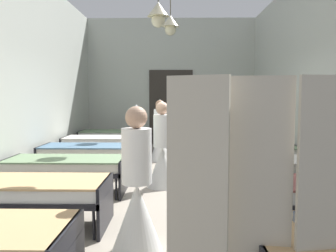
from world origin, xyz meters
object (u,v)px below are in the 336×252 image
nurse_far_aisle (162,157)px  bed_left_row_5 (114,135)px  bed_left_row_3 (88,152)px  patient_seated_primary (232,130)px  bed_left_row_1 (28,191)px  nurse_near_aisle (160,139)px  bed_right_row_1 (303,192)px  bed_right_row_2 (269,167)px  nurse_mid_aisle (137,200)px  patient_seated_secondary (334,192)px  bed_right_row_5 (228,136)px  bed_left_row_4 (103,142)px  bed_left_row_2 (66,166)px  privacy_screen (261,206)px  bed_right_row_4 (237,143)px  bed_right_row_3 (250,152)px

nurse_far_aisle → bed_left_row_5: bearing=51.1°
bed_left_row_3 → patient_seated_primary: bearing=1.9°
bed_left_row_1 → nurse_far_aisle: (1.54, 1.87, 0.09)m
bed_left_row_1 → nurse_near_aisle: nurse_near_aisle is taller
bed_right_row_1 → nurse_near_aisle: bearing=113.4°
bed_right_row_2 → bed_left_row_3: (-3.26, 1.46, 0.00)m
nurse_mid_aisle → patient_seated_secondary: size_ratio=1.86×
bed_right_row_5 → bed_right_row_1: bearing=-90.0°
bed_left_row_5 → nurse_far_aisle: (1.54, -3.98, 0.09)m
bed_left_row_4 → bed_right_row_5: size_ratio=1.00×
bed_left_row_2 → bed_right_row_2: same height
bed_left_row_2 → bed_left_row_4: bearing=90.0°
bed_right_row_5 → patient_seated_secondary: (-0.35, -7.37, 0.43)m
nurse_mid_aisle → patient_seated_primary: bearing=-160.7°
nurse_far_aisle → nurse_mid_aisle: bearing=-153.8°
bed_left_row_4 → patient_seated_primary: patient_seated_primary is taller
privacy_screen → bed_right_row_2: bearing=81.2°
bed_left_row_3 → nurse_mid_aisle: 3.81m
nurse_near_aisle → patient_seated_secondary: (1.51, -5.83, 0.34)m
nurse_near_aisle → patient_seated_secondary: bearing=92.9°
bed_left_row_1 → bed_left_row_2: (0.00, 1.46, 0.00)m
bed_left_row_2 → patient_seated_primary: size_ratio=2.37×
bed_left_row_4 → bed_right_row_4: (3.26, 0.00, 0.00)m
bed_left_row_3 → nurse_near_aisle: bearing=44.8°
bed_right_row_4 → nurse_near_aisle: (-1.86, -0.07, 0.09)m
bed_right_row_5 → patient_seated_secondary: bearing=-92.7°
bed_right_row_3 → bed_right_row_4: size_ratio=1.00×
bed_right_row_2 → bed_right_row_5: 4.39m
bed_left_row_3 → bed_right_row_4: same height
bed_right_row_2 → bed_right_row_3: bearing=90.0°
bed_right_row_4 → bed_right_row_5: bearing=90.0°
bed_left_row_2 → bed_right_row_5: bearing=53.3°
bed_right_row_2 → bed_left_row_2: bearing=180.0°
bed_right_row_4 → nurse_mid_aisle: nurse_mid_aisle is taller
bed_right_row_2 → bed_right_row_5: size_ratio=1.00×
bed_right_row_5 → nurse_mid_aisle: (-1.89, -6.48, 0.09)m
bed_right_row_3 → bed_left_row_4: 3.58m
bed_right_row_2 → nurse_mid_aisle: (-1.89, -2.09, 0.09)m
patient_seated_primary → privacy_screen: (-0.60, -4.81, -0.02)m
bed_left_row_2 → privacy_screen: (2.31, -3.25, 0.41)m
bed_left_row_2 → bed_left_row_5: same height
bed_left_row_5 → nurse_mid_aisle: bearing=-78.0°
bed_left_row_1 → bed_right_row_3: size_ratio=1.00×
bed_left_row_5 → patient_seated_secondary: (2.91, -7.37, 0.43)m
patient_seated_secondary → bed_left_row_1: bearing=152.4°
bed_left_row_1 → bed_right_row_3: same height
bed_left_row_1 → nurse_far_aisle: size_ratio=1.28×
bed_left_row_1 → patient_seated_primary: size_ratio=2.37×
bed_left_row_3 → bed_left_row_4: 1.46m
bed_right_row_4 → privacy_screen: bearing=-98.7°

